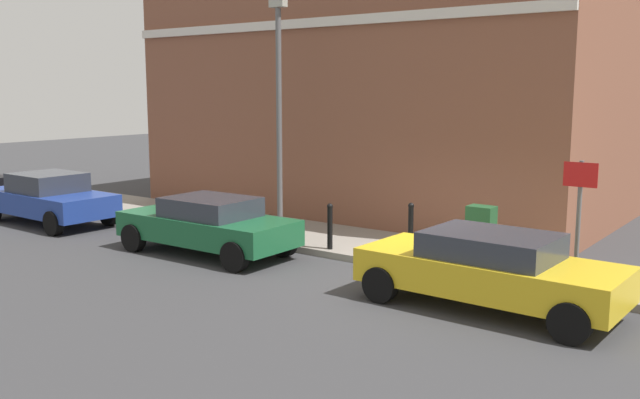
% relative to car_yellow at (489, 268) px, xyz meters
% --- Properties ---
extents(ground, '(80.00, 80.00, 0.00)m').
position_rel_car_yellow_xyz_m(ground, '(0.78, 1.96, -0.71)').
color(ground, '#38383A').
extents(sidewalk, '(2.72, 30.00, 0.15)m').
position_rel_car_yellow_xyz_m(sidewalk, '(2.62, 7.96, -0.63)').
color(sidewalk, gray).
rests_on(sidewalk, ground).
extents(corner_building, '(7.46, 13.50, 8.27)m').
position_rel_car_yellow_xyz_m(corner_building, '(7.65, 6.71, 3.43)').
color(corner_building, brown).
rests_on(corner_building, ground).
extents(car_yellow, '(1.95, 4.44, 1.32)m').
position_rel_car_yellow_xyz_m(car_yellow, '(0.00, 0.00, 0.00)').
color(car_yellow, gold).
rests_on(car_yellow, ground).
extents(car_green, '(1.89, 4.26, 1.31)m').
position_rel_car_yellow_xyz_m(car_green, '(-0.03, 6.69, -0.01)').
color(car_green, '#195933').
rests_on(car_green, ground).
extents(car_blue, '(1.97, 4.21, 1.41)m').
position_rel_car_yellow_xyz_m(car_blue, '(-0.08, 12.86, 0.02)').
color(car_blue, navy).
rests_on(car_blue, ground).
extents(utility_cabinet, '(0.46, 0.61, 1.15)m').
position_rel_car_yellow_xyz_m(utility_cabinet, '(2.56, 1.28, -0.03)').
color(utility_cabinet, '#1E4C28').
rests_on(utility_cabinet, sidewalk).
extents(bollard_near_cabinet, '(0.14, 0.14, 1.04)m').
position_rel_car_yellow_xyz_m(bollard_near_cabinet, '(2.66, 3.00, -0.00)').
color(bollard_near_cabinet, black).
rests_on(bollard_near_cabinet, sidewalk).
extents(bollard_far_kerb, '(0.14, 0.14, 1.04)m').
position_rel_car_yellow_xyz_m(bollard_far_kerb, '(1.51, 4.41, -0.00)').
color(bollard_far_kerb, black).
rests_on(bollard_far_kerb, sidewalk).
extents(street_sign, '(0.08, 0.60, 2.30)m').
position_rel_car_yellow_xyz_m(street_sign, '(1.73, -0.92, 0.95)').
color(street_sign, '#59595B').
rests_on(street_sign, sidewalk).
extents(lamppost, '(0.20, 0.44, 5.72)m').
position_rel_car_yellow_xyz_m(lamppost, '(2.55, 6.73, 2.60)').
color(lamppost, '#59595B').
rests_on(lamppost, sidewalk).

